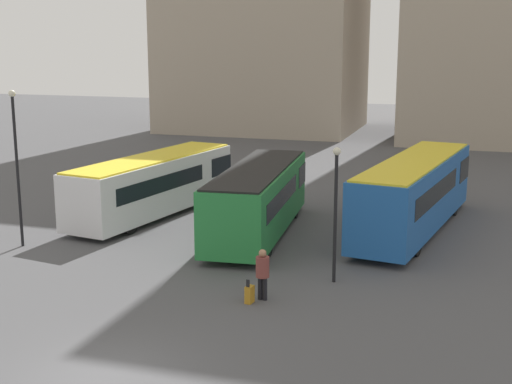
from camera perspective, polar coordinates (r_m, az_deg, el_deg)
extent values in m
plane|color=#4C4C4F|center=(19.13, -12.34, -14.32)|extent=(160.00, 160.00, 0.00)
cube|color=silver|center=(34.90, -8.23, 0.61)|extent=(4.28, 11.11, 2.55)
cube|color=black|center=(38.48, -4.41, 2.26)|extent=(2.84, 2.39, 0.97)
cube|color=black|center=(34.07, -9.19, 0.84)|extent=(3.66, 7.27, 0.76)
cube|color=yellow|center=(34.67, -8.29, 2.74)|extent=(4.04, 10.86, 0.08)
cylinder|color=black|center=(37.85, -5.24, -0.07)|extent=(2.52, 1.29, 0.90)
cylinder|color=black|center=(32.53, -11.59, -2.30)|extent=(2.52, 1.29, 0.90)
cube|color=#237A38|center=(31.11, 0.14, -0.54)|extent=(3.43, 10.49, 2.61)
cube|color=black|center=(35.10, 1.64, 1.46)|extent=(2.75, 2.11, 0.99)
cube|color=black|center=(30.15, -0.25, -0.31)|extent=(3.14, 6.80, 0.78)
cube|color=black|center=(30.84, 0.14, 1.90)|extent=(3.21, 10.27, 0.08)
cylinder|color=black|center=(34.40, 1.30, -1.13)|extent=(2.53, 1.27, 1.07)
cylinder|color=black|center=(28.36, -1.27, -4.03)|extent=(2.53, 1.27, 1.07)
cube|color=#1E56A3|center=(32.42, 12.55, -0.07)|extent=(4.29, 12.21, 2.87)
cube|color=black|center=(37.06, 14.43, 1.91)|extent=(2.84, 2.56, 1.09)
cube|color=black|center=(31.32, 12.10, 0.19)|extent=(3.66, 7.96, 0.86)
cube|color=yellow|center=(32.15, 12.67, 2.50)|extent=(4.06, 11.95, 0.08)
cylinder|color=black|center=(36.21, 13.90, -0.79)|extent=(2.53, 1.44, 1.09)
cylinder|color=black|center=(29.21, 10.66, -3.74)|extent=(2.53, 1.44, 1.09)
cylinder|color=black|center=(23.71, 0.34, -7.68)|extent=(0.18, 0.18, 0.79)
cylinder|color=black|center=(23.64, 0.71, -7.74)|extent=(0.18, 0.18, 0.79)
cylinder|color=brown|center=(23.43, 0.53, -6.01)|extent=(0.51, 0.51, 0.69)
sphere|color=#9E7051|center=(23.29, 0.53, -4.91)|extent=(0.26, 0.26, 0.26)
cube|color=#B27A1E|center=(23.43, -0.52, -8.19)|extent=(0.26, 0.37, 0.58)
cube|color=black|center=(23.19, -0.65, -7.32)|extent=(0.12, 0.04, 0.26)
cylinder|color=black|center=(24.94, 6.36, -2.16)|extent=(0.12, 0.12, 4.60)
sphere|color=beige|center=(24.47, 6.49, 3.25)|extent=(0.28, 0.28, 0.28)
cylinder|color=black|center=(30.58, -18.53, 1.50)|extent=(0.12, 0.12, 6.23)
sphere|color=beige|center=(30.19, -18.94, 7.47)|extent=(0.28, 0.28, 0.28)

